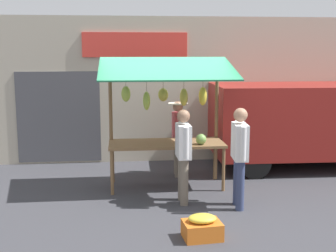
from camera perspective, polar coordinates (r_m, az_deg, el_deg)
name	(u,v)px	position (r m, az deg, el deg)	size (l,w,h in m)	color
ground_plane	(166,186)	(8.85, -0.21, -7.68)	(40.00, 40.00, 0.00)	#38383D
street_backdrop	(155,90)	(10.67, -1.70, 4.61)	(9.00, 0.30, 3.40)	#B2A893
market_stall	(168,108)	(8.55, -0.01, 2.33)	(2.50, 1.46, 2.50)	brown
vendor_with_sunhat	(178,133)	(9.39, 1.25, -0.84)	(0.41, 0.68, 1.58)	#726656
shopper_with_shopping_bag	(240,150)	(7.55, 9.08, -3.06)	(0.27, 0.72, 1.70)	navy
shopper_in_grey_tee	(183,150)	(7.71, 1.95, -3.00)	(0.23, 0.70, 1.64)	#726656
parked_van	(304,118)	(10.52, 16.94, 0.95)	(4.45, 1.96, 1.88)	maroon
produce_crate_near	(202,228)	(6.51, 4.35, -12.74)	(0.57, 0.45, 0.36)	#D1661E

